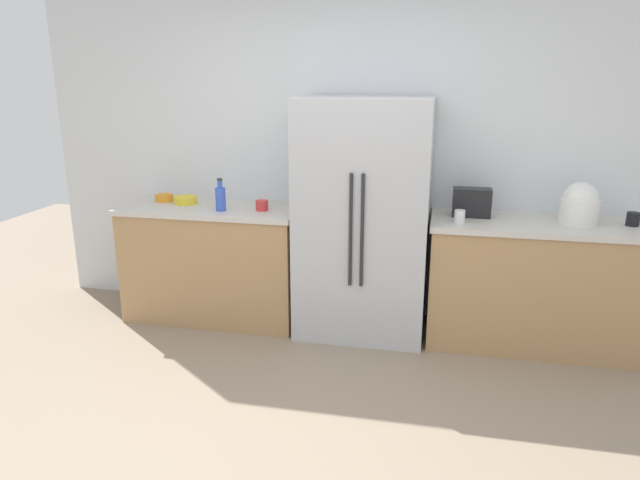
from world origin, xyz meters
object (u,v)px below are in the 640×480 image
(cup_b, at_px, (633,219))
(bowl_b, at_px, (164,198))
(bottle_a, at_px, (220,198))
(cup_a, at_px, (460,217))
(rice_cooker, at_px, (580,205))
(toaster, at_px, (472,202))
(refrigerator, at_px, (363,219))
(bowl_a, at_px, (185,200))
(cup_c, at_px, (262,205))

(cup_b, height_order, bowl_b, cup_b)
(bottle_a, xyz_separation_m, cup_a, (1.77, -0.01, -0.05))
(cup_b, bearing_deg, rice_cooker, -177.51)
(bottle_a, bearing_deg, toaster, 6.66)
(refrigerator, height_order, cup_b, refrigerator)
(refrigerator, height_order, rice_cooker, refrigerator)
(rice_cooker, xyz_separation_m, bowl_a, (-2.95, 0.03, -0.10))
(cup_b, height_order, cup_c, cup_b)
(refrigerator, distance_m, rice_cooker, 1.51)
(bottle_a, bearing_deg, rice_cooker, 3.25)
(bowl_b, bearing_deg, bowl_a, -13.07)
(refrigerator, xyz_separation_m, bowl_a, (-1.45, 0.07, 0.07))
(cup_b, bearing_deg, bottle_a, -176.84)
(bottle_a, relative_size, cup_b, 2.67)
(bowl_a, xyz_separation_m, bowl_b, (-0.21, 0.05, -0.00))
(rice_cooker, xyz_separation_m, cup_b, (0.35, 0.02, -0.09))
(cup_c, distance_m, bowl_b, 0.90)
(toaster, height_order, cup_b, toaster)
(bowl_b, bearing_deg, cup_b, -1.08)
(rice_cooker, distance_m, bowl_b, 3.16)
(toaster, bearing_deg, bowl_b, 179.74)
(rice_cooker, distance_m, cup_c, 2.27)
(cup_a, distance_m, bowl_b, 2.36)
(toaster, height_order, bowl_a, toaster)
(bottle_a, distance_m, bowl_a, 0.42)
(toaster, relative_size, bowl_a, 1.49)
(refrigerator, distance_m, bottle_a, 1.09)
(bottle_a, bearing_deg, bowl_b, 158.66)
(cup_c, bearing_deg, toaster, 5.22)
(cup_a, bearing_deg, bowl_a, 175.00)
(cup_b, distance_m, bowl_a, 3.30)
(rice_cooker, height_order, bottle_a, rice_cooker)
(bottle_a, distance_m, cup_a, 1.77)
(cup_c, xyz_separation_m, bowl_a, (-0.67, 0.10, -0.01))
(rice_cooker, xyz_separation_m, cup_c, (-2.27, -0.07, -0.09))
(refrigerator, relative_size, cup_a, 19.33)
(bowl_a, bearing_deg, toaster, 0.97)
(refrigerator, relative_size, cup_b, 19.12)
(refrigerator, xyz_separation_m, cup_b, (1.85, 0.05, 0.08))
(cup_b, relative_size, bowl_a, 0.51)
(refrigerator, relative_size, bowl_a, 9.67)
(cup_c, bearing_deg, bottle_a, -166.14)
(toaster, xyz_separation_m, bowl_b, (-2.44, 0.01, -0.08))
(bowl_a, height_order, bowl_b, bowl_a)
(refrigerator, xyz_separation_m, cup_c, (-0.77, -0.04, 0.08))
(bottle_a, height_order, cup_b, bottle_a)
(refrigerator, xyz_separation_m, bottle_a, (-1.08, -0.11, 0.14))
(bottle_a, bearing_deg, cup_b, 3.16)
(cup_b, height_order, bowl_a, cup_b)
(cup_c, bearing_deg, bowl_b, 170.20)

